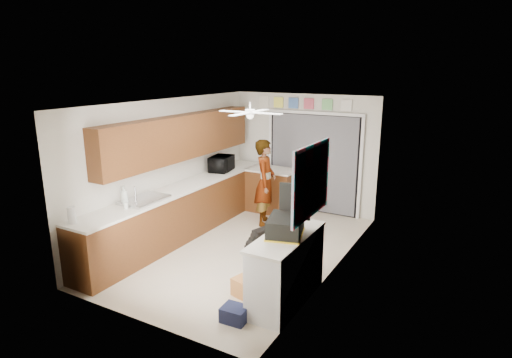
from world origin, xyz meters
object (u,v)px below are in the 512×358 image
at_px(navy_crate, 235,314).
at_px(dog, 263,238).
at_px(suitcase, 285,226).
at_px(cardboard_box, 248,288).
at_px(microwave, 222,164).
at_px(paper_towel_roll, 72,215).
at_px(man, 265,182).
at_px(soap_bottle, 124,195).

height_order(navy_crate, dog, dog).
distance_m(suitcase, cardboard_box, 1.05).
height_order(microwave, paper_towel_roll, microwave).
xyz_separation_m(cardboard_box, man, (-1.12, 2.60, 0.72)).
bearing_deg(man, cardboard_box, -175.24).
xyz_separation_m(paper_towel_roll, cardboard_box, (2.30, 0.90, -0.93)).
xyz_separation_m(microwave, cardboard_box, (2.19, -2.67, -0.97)).
distance_m(microwave, paper_towel_roll, 3.57).
relative_size(soap_bottle, navy_crate, 0.97).
distance_m(soap_bottle, navy_crate, 2.72).
bearing_deg(soap_bottle, dog, 38.30).
xyz_separation_m(suitcase, dog, (-1.01, 1.30, -0.84)).
height_order(cardboard_box, man, man).
bearing_deg(microwave, cardboard_box, -151.90).
xyz_separation_m(microwave, suitcase, (2.65, -2.52, -0.04)).
distance_m(paper_towel_roll, suitcase, 2.96).
height_order(microwave, suitcase, microwave).
distance_m(microwave, navy_crate, 4.13).
distance_m(microwave, cardboard_box, 3.58).
height_order(paper_towel_roll, dog, paper_towel_roll).
bearing_deg(man, soap_bottle, 136.52).
bearing_deg(cardboard_box, paper_towel_roll, -158.51).
height_order(soap_bottle, suitcase, soap_bottle).
bearing_deg(dog, cardboard_box, -51.98).
bearing_deg(microwave, man, -105.05).
distance_m(navy_crate, man, 3.51).
height_order(microwave, dog, microwave).
bearing_deg(dog, man, 134.09).
bearing_deg(navy_crate, man, 111.67).
height_order(soap_bottle, dog, soap_bottle).
bearing_deg(cardboard_box, man, 113.35).
relative_size(microwave, suitcase, 1.01).
distance_m(suitcase, man, 2.92).
relative_size(suitcase, navy_crate, 1.80).
bearing_deg(dog, microwave, 160.87).
height_order(cardboard_box, dog, dog).
distance_m(soap_bottle, dog, 2.39).
distance_m(microwave, man, 1.10).
relative_size(suitcase, cardboard_box, 1.39).
bearing_deg(microwave, soap_bottle, 166.39).
height_order(microwave, navy_crate, microwave).
xyz_separation_m(paper_towel_roll, suitcase, (2.76, 1.05, 0.00)).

